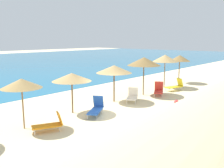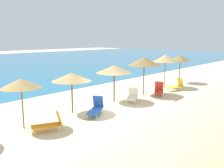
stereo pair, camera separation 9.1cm
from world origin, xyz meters
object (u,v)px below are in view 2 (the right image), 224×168
Objects in this scene: beach_umbrella_2 at (21,83)px; beach_umbrella_5 at (144,61)px; beach_umbrella_3 at (72,77)px; beach_umbrella_7 at (180,58)px; beach_umbrella_4 at (114,69)px; lounge_chair_4 at (132,96)px; lounge_chair_2 at (96,108)px; lounge_chair_3 at (159,90)px; beach_umbrella_6 at (166,58)px; beach_ball at (177,102)px; lounge_chair_0 at (176,86)px; lounge_chair_1 at (50,124)px.

beach_umbrella_5 is (10.20, -0.18, 0.39)m from beach_umbrella_2.
beach_umbrella_3 is 0.86× the size of beach_umbrella_7.
beach_umbrella_7 is (10.08, 0.04, 0.18)m from beach_umbrella_4.
lounge_chair_4 is (7.88, -0.82, -1.87)m from beach_umbrella_2.
lounge_chair_2 is (-13.18, -1.33, -2.08)m from beach_umbrella_7.
lounge_chair_3 is at bearing -53.33° from beach_umbrella_5.
beach_umbrella_2 is 0.97× the size of beach_umbrella_4.
beach_umbrella_3 is at bearing 179.26° from beach_umbrella_6.
beach_umbrella_2 reaches higher than beach_ball.
beach_umbrella_4 is at bearing 179.52° from beach_umbrella_6.
beach_umbrella_5 is at bearing 74.52° from beach_ball.
beach_umbrella_6 is at bearing -110.65° from lounge_chair_4.
lounge_chair_0 reaches higher than beach_ball.
beach_umbrella_2 reaches higher than lounge_chair_1.
beach_umbrella_7 is 6.70m from lounge_chair_3.
lounge_chair_3 is (10.92, -1.15, -1.86)m from beach_umbrella_2.
beach_umbrella_2 is at bearing 159.19° from beach_ball.
lounge_chair_4 is (7.24, 0.47, 0.03)m from lounge_chair_1.
beach_umbrella_4 reaches higher than beach_ball.
lounge_chair_3 is (3.85, -1.34, -1.90)m from beach_umbrella_4.
beach_umbrella_5 is 1.75× the size of lounge_chair_0.
beach_umbrella_6 is at bearing -2.56° from lounge_chair_0.
lounge_chair_0 is at bearing -113.44° from beach_umbrella_6.
beach_umbrella_5 reaches higher than lounge_chair_4.
beach_umbrella_2 is 14.04m from beach_umbrella_6.
beach_umbrella_2 is at bearing 54.51° from lounge_chair_3.
beach_umbrella_5 is at bearing -57.60° from lounge_chair_1.
beach_ball is at bearing 115.73° from lounge_chair_3.
lounge_chair_1 is at bearing -173.95° from beach_umbrella_6.
beach_umbrella_5 is (6.86, -0.45, 0.50)m from beach_umbrella_3.
beach_umbrella_6 is 13.67m from lounge_chair_1.
beach_umbrella_3 is at bearing -5.30° from lounge_chair_2.
lounge_chair_1 is at bearing -167.04° from beach_umbrella_4.
beach_umbrella_3 is at bearing 147.41° from beach_ball.
beach_umbrella_6 is at bearing 4.56° from beach_umbrella_5.
lounge_chair_1 is 1.02× the size of lounge_chair_4.
beach_umbrella_3 is 6.89m from beach_umbrella_5.
beach_umbrella_3 is at bearing -34.22° from lounge_chair_1.
beach_umbrella_5 is at bearing -175.44° from beach_umbrella_6.
beach_umbrella_4 reaches higher than lounge_chair_2.
beach_umbrella_6 is (6.97, -0.06, 0.35)m from beach_umbrella_4.
beach_umbrella_2 is at bearing -179.47° from beach_umbrella_6.
beach_umbrella_4 reaches higher than lounge_chair_4.
beach_umbrella_2 is 8.14m from lounge_chair_4.
beach_umbrella_3 is 10.72m from beach_umbrella_6.
beach_umbrella_4 is 3.17m from beach_umbrella_5.
beach_umbrella_4 reaches higher than lounge_chair_0.
beach_umbrella_7 reaches higher than beach_ball.
beach_umbrella_4 reaches higher than lounge_chair_3.
lounge_chair_1 is (-13.40, -1.42, -2.29)m from beach_umbrella_6.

